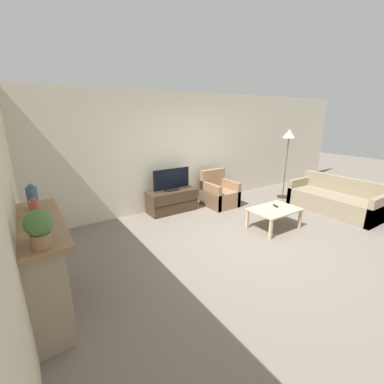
{
  "coord_description": "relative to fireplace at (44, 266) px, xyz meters",
  "views": [
    {
      "loc": [
        -3.18,
        -2.92,
        2.19
      ],
      "look_at": [
        -0.73,
        0.77,
        0.85
      ],
      "focal_mm": 24.0,
      "sensor_mm": 36.0,
      "label": 1
    }
  ],
  "objects": [
    {
      "name": "ground_plane",
      "position": [
        3.18,
        -0.1,
        -0.56
      ],
      "size": [
        24.0,
        24.0,
        0.0
      ],
      "primitive_type": "plane",
      "color": "slate"
    },
    {
      "name": "wall_back",
      "position": [
        3.18,
        2.28,
        0.79
      ],
      "size": [
        12.0,
        0.06,
        2.7
      ],
      "color": "beige",
      "rests_on": "ground"
    },
    {
      "name": "wall_left",
      "position": [
        -0.21,
        -0.1,
        0.79
      ],
      "size": [
        0.06,
        12.0,
        2.7
      ],
      "color": "beige",
      "rests_on": "ground"
    },
    {
      "name": "fireplace",
      "position": [
        0.0,
        0.0,
        0.0
      ],
      "size": [
        0.46,
        1.6,
        1.1
      ],
      "color": "tan",
      "rests_on": "ground"
    },
    {
      "name": "mantel_vase_left",
      "position": [
        0.02,
        -0.48,
        0.62
      ],
      "size": [
        0.13,
        0.13,
        0.19
      ],
      "color": "#994C3D",
      "rests_on": "fireplace"
    },
    {
      "name": "mantel_vase_centre_left",
      "position": [
        0.02,
        -0.12,
        0.68
      ],
      "size": [
        0.1,
        0.1,
        0.3
      ],
      "color": "#994C3D",
      "rests_on": "fireplace"
    },
    {
      "name": "mantel_vase_right",
      "position": [
        0.02,
        0.48,
        0.68
      ],
      "size": [
        0.12,
        0.12,
        0.31
      ],
      "color": "#385670",
      "rests_on": "fireplace"
    },
    {
      "name": "mantel_clock",
      "position": [
        0.02,
        0.16,
        0.61
      ],
      "size": [
        0.08,
        0.11,
        0.15
      ],
      "color": "brown",
      "rests_on": "fireplace"
    },
    {
      "name": "potted_plant",
      "position": [
        0.02,
        -0.68,
        0.73
      ],
      "size": [
        0.23,
        0.23,
        0.34
      ],
      "color": "#936B4C",
      "rests_on": "fireplace"
    },
    {
      "name": "tv_stand",
      "position": [
        2.75,
        1.97,
        -0.3
      ],
      "size": [
        1.15,
        0.49,
        0.51
      ],
      "color": "#422D1E",
      "rests_on": "ground"
    },
    {
      "name": "tv",
      "position": [
        2.75,
        1.97,
        0.19
      ],
      "size": [
        0.91,
        0.18,
        0.51
      ],
      "color": "black",
      "rests_on": "tv_stand"
    },
    {
      "name": "armchair",
      "position": [
        3.93,
        1.7,
        -0.27
      ],
      "size": [
        0.7,
        0.76,
        0.87
      ],
      "color": "#937051",
      "rests_on": "ground"
    },
    {
      "name": "coffee_table",
      "position": [
        3.98,
        0.04,
        -0.2
      ],
      "size": [
        0.95,
        0.66,
        0.41
      ],
      "color": "#CCB289",
      "rests_on": "ground"
    },
    {
      "name": "remote",
      "position": [
        4.1,
        0.11,
        -0.14
      ],
      "size": [
        0.09,
        0.15,
        0.02
      ],
      "rotation": [
        0.0,
        0.0,
        -0.33
      ],
      "color": "black",
      "rests_on": "coffee_table"
    },
    {
      "name": "couch",
      "position": [
        5.9,
        -0.14,
        -0.28
      ],
      "size": [
        0.83,
        1.93,
        0.79
      ],
      "color": "gray",
      "rests_on": "ground"
    },
    {
      "name": "floor_lamp",
      "position": [
        5.83,
        1.24,
        1.02
      ],
      "size": [
        0.32,
        0.32,
        1.83
      ],
      "color": "black",
      "rests_on": "ground"
    }
  ]
}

